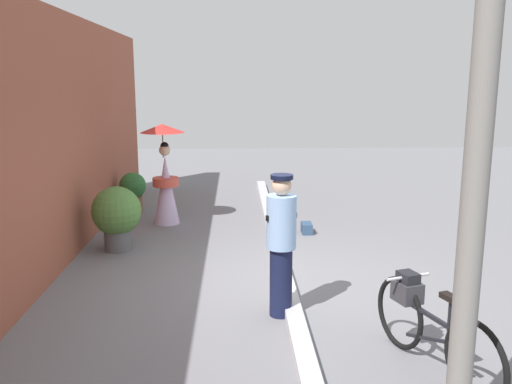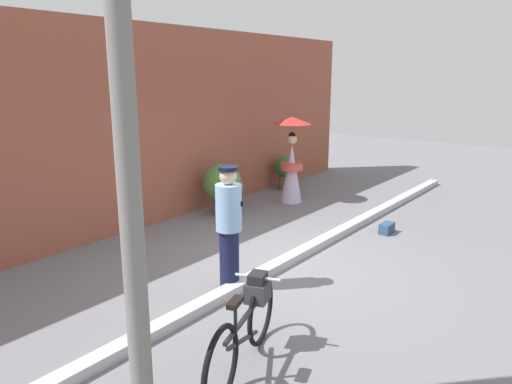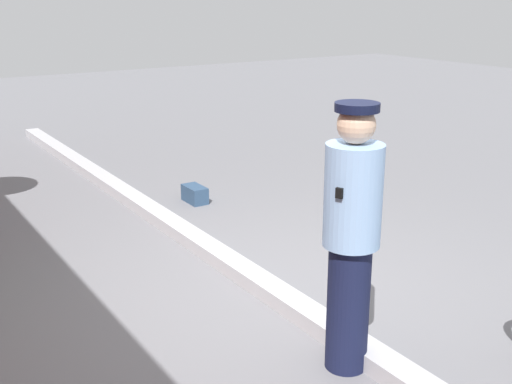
% 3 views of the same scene
% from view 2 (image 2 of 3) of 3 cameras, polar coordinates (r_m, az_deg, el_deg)
% --- Properties ---
extents(ground_plane, '(30.00, 30.00, 0.00)m').
position_cam_2_polar(ground_plane, '(7.21, 2.88, -8.96)').
color(ground_plane, slate).
extents(building_wall, '(14.00, 0.40, 3.69)m').
position_cam_2_polar(building_wall, '(9.02, -14.78, 7.37)').
color(building_wall, brown).
rests_on(building_wall, ground_plane).
extents(sidewalk_curb, '(14.00, 0.20, 0.12)m').
position_cam_2_polar(sidewalk_curb, '(7.18, 2.89, -8.52)').
color(sidewalk_curb, '#B2B2B7').
rests_on(sidewalk_curb, ground_plane).
extents(bicycle_near_officer, '(1.73, 0.68, 0.84)m').
position_cam_2_polar(bicycle_near_officer, '(4.80, -1.18, -15.45)').
color(bicycle_near_officer, black).
rests_on(bicycle_near_officer, ground_plane).
extents(person_officer, '(0.34, 0.37, 1.66)m').
position_cam_2_polar(person_officer, '(6.25, -3.25, -3.94)').
color(person_officer, '#141938').
rests_on(person_officer, ground_plane).
extents(person_with_parasol, '(0.83, 0.83, 1.89)m').
position_cam_2_polar(person_with_parasol, '(10.61, 4.27, 3.89)').
color(person_with_parasol, silver).
rests_on(person_with_parasol, ground_plane).
extents(potted_plant_by_door, '(0.80, 0.79, 1.04)m').
position_cam_2_polar(potted_plant_by_door, '(9.74, -3.86, 0.75)').
color(potted_plant_by_door, '#59595B').
rests_on(potted_plant_by_door, ground_plane).
extents(potted_plant_small, '(0.56, 0.55, 0.83)m').
position_cam_2_polar(potted_plant_small, '(11.91, 3.61, 2.61)').
color(potted_plant_small, brown).
rests_on(potted_plant_small, ground_plane).
extents(backpack_on_pavement, '(0.33, 0.18, 0.18)m').
position_cam_2_polar(backpack_on_pavement, '(8.96, 15.31, -4.16)').
color(backpack_on_pavement, navy).
rests_on(backpack_on_pavement, ground_plane).
extents(utility_pole, '(0.18, 0.18, 4.80)m').
position_cam_2_polar(utility_pole, '(3.54, -15.25, 6.99)').
color(utility_pole, slate).
rests_on(utility_pole, ground_plane).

